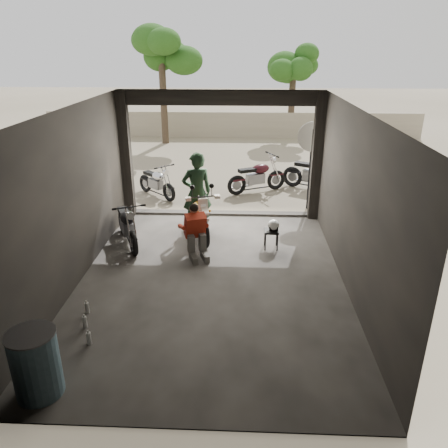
# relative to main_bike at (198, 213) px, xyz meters

# --- Properties ---
(ground) EXTENTS (80.00, 80.00, 0.00)m
(ground) POSITION_rel_main_bike_xyz_m (0.46, -2.12, -0.58)
(ground) COLOR #7A6D56
(ground) RESTS_ON ground
(garage) EXTENTS (7.00, 7.13, 3.20)m
(garage) POSITION_rel_main_bike_xyz_m (0.46, -1.57, 0.69)
(garage) COLOR #2D2B28
(garage) RESTS_ON ground
(boundary_wall) EXTENTS (18.00, 0.30, 1.20)m
(boundary_wall) POSITION_rel_main_bike_xyz_m (0.46, 11.88, 0.02)
(boundary_wall) COLOR gray
(boundary_wall) RESTS_ON ground
(tree_left) EXTENTS (2.20, 2.20, 5.60)m
(tree_left) POSITION_rel_main_bike_xyz_m (-2.54, 10.38, 3.40)
(tree_left) COLOR #382B1E
(tree_left) RESTS_ON ground
(tree_right) EXTENTS (2.20, 2.20, 5.00)m
(tree_right) POSITION_rel_main_bike_xyz_m (3.26, 11.88, 2.97)
(tree_right) COLOR #382B1E
(tree_right) RESTS_ON ground
(main_bike) EXTENTS (1.21, 1.89, 1.17)m
(main_bike) POSITION_rel_main_bike_xyz_m (0.00, 0.00, 0.00)
(main_bike) COLOR beige
(main_bike) RESTS_ON ground
(left_bike) EXTENTS (1.25, 1.70, 1.06)m
(left_bike) POSITION_rel_main_bike_xyz_m (-1.54, -0.53, -0.05)
(left_bike) COLOR black
(left_bike) RESTS_ON ground
(outside_bike_a) EXTENTS (1.52, 1.49, 1.02)m
(outside_bike_a) POSITION_rel_main_bike_xyz_m (-1.52, 2.81, -0.07)
(outside_bike_a) COLOR black
(outside_bike_a) RESTS_ON ground
(outside_bike_b) EXTENTS (1.83, 1.39, 1.15)m
(outside_bike_b) POSITION_rel_main_bike_xyz_m (1.44, 3.35, -0.01)
(outside_bike_b) COLOR #390D14
(outside_bike_b) RESTS_ON ground
(outside_bike_c) EXTENTS (1.94, 1.53, 1.22)m
(outside_bike_c) POSITION_rel_main_bike_xyz_m (3.20, 3.62, 0.03)
(outside_bike_c) COLOR black
(outside_bike_c) RESTS_ON ground
(rider) EXTENTS (0.82, 0.66, 1.93)m
(rider) POSITION_rel_main_bike_xyz_m (-0.06, 0.31, 0.38)
(rider) COLOR black
(rider) RESTS_ON ground
(mechanic) EXTENTS (0.79, 0.91, 1.11)m
(mechanic) POSITION_rel_main_bike_xyz_m (0.08, -1.13, -0.03)
(mechanic) COLOR #AA2C16
(mechanic) RESTS_ON ground
(stool) EXTENTS (0.32, 0.32, 0.44)m
(stool) POSITION_rel_main_bike_xyz_m (1.66, -0.64, -0.22)
(stool) COLOR black
(stool) RESTS_ON ground
(helmet) EXTENTS (0.27, 0.28, 0.24)m
(helmet) POSITION_rel_main_bike_xyz_m (1.70, -0.62, -0.02)
(helmet) COLOR white
(helmet) RESTS_ON stool
(oil_drum) EXTENTS (0.63, 0.63, 0.92)m
(oil_drum) POSITION_rel_main_bike_xyz_m (-1.54, -5.12, -0.12)
(oil_drum) COLOR #405E6C
(oil_drum) RESTS_ON ground
(sign_post) EXTENTS (0.79, 0.08, 2.38)m
(sign_post) POSITION_rel_main_bike_xyz_m (2.81, 1.97, 1.02)
(sign_post) COLOR black
(sign_post) RESTS_ON ground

